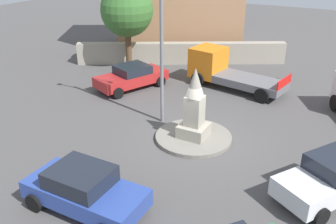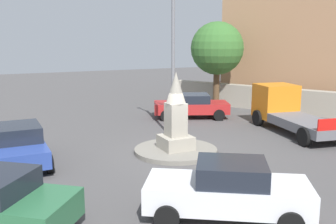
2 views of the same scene
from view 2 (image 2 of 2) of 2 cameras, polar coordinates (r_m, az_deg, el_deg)
The scene contains 11 objects.
ground_plane at distance 16.23m, azimuth 1.13°, elevation -5.94°, with size 80.00×80.00×0.00m, color #4F4C4C.
traffic_island at distance 16.20m, azimuth 1.13°, elevation -5.65°, with size 3.43×3.43×0.18m, color gray.
monument at distance 15.85m, azimuth 1.15°, elevation -0.65°, with size 1.23×1.23×3.17m.
streetlamp at distance 17.84m, azimuth 0.75°, elevation 11.28°, with size 3.59×0.28×7.97m.
car_red_far_side at distance 23.02m, azimuth 3.45°, elevation 0.95°, with size 3.33×4.69×1.40m.
car_white_passing at distance 10.50m, azimuth 8.79°, elevation -11.18°, with size 3.69×4.48×1.55m.
car_blue_waiting at distance 15.60m, azimuth -21.06°, elevation -4.46°, with size 4.08×2.00×1.49m.
truck_orange_near_island at distance 20.87m, azimuth 17.01°, elevation 0.27°, with size 6.11×3.08×2.21m.
stone_boundary_wall at distance 26.00m, azimuth 15.32°, elevation 1.80°, with size 14.95×0.70×1.52m, color #9E9687.
corner_building at distance 30.32m, azimuth 18.92°, elevation 10.19°, with size 9.45×6.73×9.24m, color #A87A56.
tree_near_wall at distance 26.31m, azimuth 7.20°, elevation 9.17°, with size 3.50×3.50×5.72m.
Camera 2 is at (-13.88, 6.96, 4.71)m, focal length 41.71 mm.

